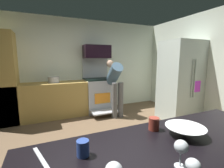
{
  "coord_description": "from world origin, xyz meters",
  "views": [
    {
      "loc": [
        -1.07,
        -2.25,
        1.49
      ],
      "look_at": [
        0.06,
        0.3,
        1.05
      ],
      "focal_mm": 25.3,
      "sensor_mm": 36.0,
      "label": 1
    }
  ],
  "objects_px": {
    "wine_glass_near": "(193,167)",
    "mug_coffee": "(83,148)",
    "oven_range": "(98,94)",
    "refrigerator": "(180,81)",
    "microwave": "(97,52)",
    "mug_tea": "(154,124)",
    "wine_glass_mid": "(181,148)",
    "mixing_bowl_large": "(185,131)",
    "person_cook": "(115,83)",
    "stock_pot": "(54,80)"
  },
  "relations": [
    {
      "from": "wine_glass_mid",
      "to": "refrigerator",
      "type": "bearing_deg",
      "value": 42.96
    },
    {
      "from": "refrigerator",
      "to": "mixing_bowl_large",
      "type": "relative_size",
      "value": 6.42
    },
    {
      "from": "wine_glass_near",
      "to": "wine_glass_mid",
      "type": "distance_m",
      "value": 0.15
    },
    {
      "from": "wine_glass_near",
      "to": "mixing_bowl_large",
      "type": "bearing_deg",
      "value": 44.42
    },
    {
      "from": "microwave",
      "to": "mug_tea",
      "type": "distance_m",
      "value": 3.44
    },
    {
      "from": "mixing_bowl_large",
      "to": "microwave",
      "type": "bearing_deg",
      "value": 82.52
    },
    {
      "from": "oven_range",
      "to": "refrigerator",
      "type": "height_order",
      "value": "refrigerator"
    },
    {
      "from": "microwave",
      "to": "person_cook",
      "type": "bearing_deg",
      "value": -66.49
    },
    {
      "from": "stock_pot",
      "to": "mixing_bowl_large",
      "type": "bearing_deg",
      "value": -77.86
    },
    {
      "from": "person_cook",
      "to": "stock_pot",
      "type": "height_order",
      "value": "person_cook"
    },
    {
      "from": "wine_glass_near",
      "to": "mug_coffee",
      "type": "relative_size",
      "value": 1.47
    },
    {
      "from": "oven_range",
      "to": "mixing_bowl_large",
      "type": "height_order",
      "value": "oven_range"
    },
    {
      "from": "microwave",
      "to": "mug_tea",
      "type": "xyz_separation_m",
      "value": [
        -0.61,
        -3.31,
        -0.75
      ]
    },
    {
      "from": "mug_coffee",
      "to": "stock_pot",
      "type": "relative_size",
      "value": 0.37
    },
    {
      "from": "oven_range",
      "to": "refrigerator",
      "type": "xyz_separation_m",
      "value": [
        1.65,
        -1.38,
        0.45
      ]
    },
    {
      "from": "wine_glass_mid",
      "to": "mug_tea",
      "type": "xyz_separation_m",
      "value": [
        0.17,
        0.43,
        -0.06
      ]
    },
    {
      "from": "wine_glass_near",
      "to": "wine_glass_mid",
      "type": "xyz_separation_m",
      "value": [
        0.07,
        0.13,
        0.01
      ]
    },
    {
      "from": "microwave",
      "to": "wine_glass_mid",
      "type": "relative_size",
      "value": 4.71
    },
    {
      "from": "mug_tea",
      "to": "wine_glass_mid",
      "type": "bearing_deg",
      "value": -111.06
    },
    {
      "from": "mug_coffee",
      "to": "microwave",
      "type": "bearing_deg",
      "value": 70.0
    },
    {
      "from": "microwave",
      "to": "stock_pot",
      "type": "distance_m",
      "value": 1.39
    },
    {
      "from": "microwave",
      "to": "person_cook",
      "type": "distance_m",
      "value": 1.06
    },
    {
      "from": "refrigerator",
      "to": "wine_glass_mid",
      "type": "bearing_deg",
      "value": -137.04
    },
    {
      "from": "mug_coffee",
      "to": "person_cook",
      "type": "bearing_deg",
      "value": 61.45
    },
    {
      "from": "mug_tea",
      "to": "stock_pot",
      "type": "height_order",
      "value": "stock_pot"
    },
    {
      "from": "mixing_bowl_large",
      "to": "mug_coffee",
      "type": "xyz_separation_m",
      "value": [
        -0.79,
        0.06,
        0.01
      ]
    },
    {
      "from": "oven_range",
      "to": "mixing_bowl_large",
      "type": "relative_size",
      "value": 5.06
    },
    {
      "from": "mug_tea",
      "to": "oven_range",
      "type": "bearing_deg",
      "value": 79.17
    },
    {
      "from": "refrigerator",
      "to": "wine_glass_mid",
      "type": "height_order",
      "value": "refrigerator"
    },
    {
      "from": "refrigerator",
      "to": "microwave",
      "type": "bearing_deg",
      "value": 138.34
    },
    {
      "from": "microwave",
      "to": "refrigerator",
      "type": "relative_size",
      "value": 0.38
    },
    {
      "from": "oven_range",
      "to": "mixing_bowl_large",
      "type": "xyz_separation_m",
      "value": [
        -0.46,
        -3.39,
        0.43
      ]
    },
    {
      "from": "wine_glass_mid",
      "to": "oven_range",
      "type": "bearing_deg",
      "value": 77.9
    },
    {
      "from": "mixing_bowl_large",
      "to": "stock_pot",
      "type": "relative_size",
      "value": 1.1
    },
    {
      "from": "microwave",
      "to": "wine_glass_mid",
      "type": "distance_m",
      "value": 3.88
    },
    {
      "from": "person_cook",
      "to": "mug_tea",
      "type": "distance_m",
      "value": 2.82
    },
    {
      "from": "wine_glass_near",
      "to": "stock_pot",
      "type": "bearing_deg",
      "value": 95.14
    },
    {
      "from": "person_cook",
      "to": "wine_glass_near",
      "type": "height_order",
      "value": "person_cook"
    },
    {
      "from": "refrigerator",
      "to": "oven_range",
      "type": "bearing_deg",
      "value": 140.21
    },
    {
      "from": "wine_glass_mid",
      "to": "stock_pot",
      "type": "distance_m",
      "value": 3.68
    },
    {
      "from": "person_cook",
      "to": "stock_pot",
      "type": "distance_m",
      "value": 1.57
    },
    {
      "from": "refrigerator",
      "to": "wine_glass_mid",
      "type": "relative_size",
      "value": 12.26
    },
    {
      "from": "oven_range",
      "to": "stock_pot",
      "type": "distance_m",
      "value": 1.28
    },
    {
      "from": "microwave",
      "to": "mug_coffee",
      "type": "height_order",
      "value": "microwave"
    },
    {
      "from": "microwave",
      "to": "mug_tea",
      "type": "bearing_deg",
      "value": -100.53
    },
    {
      "from": "oven_range",
      "to": "refrigerator",
      "type": "distance_m",
      "value": 2.2
    },
    {
      "from": "oven_range",
      "to": "microwave",
      "type": "distance_m",
      "value": 1.19
    },
    {
      "from": "wine_glass_near",
      "to": "refrigerator",
      "type": "bearing_deg",
      "value": 43.76
    },
    {
      "from": "wine_glass_near",
      "to": "mug_tea",
      "type": "bearing_deg",
      "value": 67.37
    },
    {
      "from": "refrigerator",
      "to": "stock_pot",
      "type": "height_order",
      "value": "refrigerator"
    }
  ]
}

